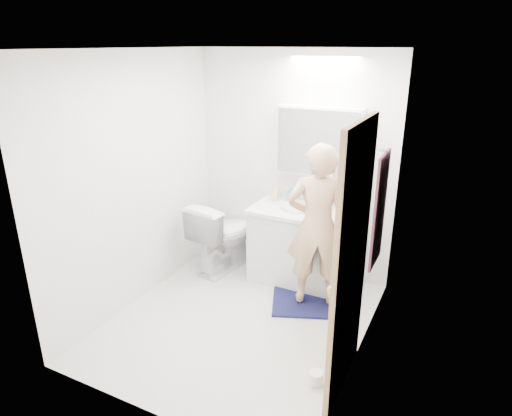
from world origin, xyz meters
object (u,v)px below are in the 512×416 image
Objects in this scene: toothbrush_cup at (325,204)px; toilet_paper_roll at (316,378)px; soap_bottle_a at (275,191)px; vanity_cabinet at (296,247)px; soap_bottle_b at (291,194)px; person at (317,226)px; medicine_cabinet at (319,142)px; toilet at (223,235)px.

toothbrush_cup is 0.83× the size of toilet_paper_roll.
toothbrush_cup is at bearing 1.01° from soap_bottle_a.
toilet_paper_roll is (0.74, -1.42, -0.34)m from vanity_cabinet.
soap_bottle_a is at bearing 123.90° from toilet_paper_roll.
toothbrush_cup is (0.56, 0.01, -0.06)m from soap_bottle_a.
soap_bottle_b is at bearing 10.00° from soap_bottle_a.
vanity_cabinet is at bearing 117.56° from toilet_paper_roll.
vanity_cabinet is at bearing -68.77° from person.
medicine_cabinet is 0.65m from toothbrush_cup.
toilet_paper_roll is (1.06, -1.57, -0.87)m from soap_bottle_a.
soap_bottle_b reaches higher than vanity_cabinet.
soap_bottle_b reaches higher than toilet_paper_roll.
toilet_paper_roll is at bearing -69.52° from medicine_cabinet.
medicine_cabinet is at bearing 110.48° from toilet_paper_roll.
soap_bottle_b reaches higher than toilet.
medicine_cabinet is 0.73m from soap_bottle_a.
vanity_cabinet is at bearing -51.27° from soap_bottle_b.
toothbrush_cup reaches higher than vanity_cabinet.
soap_bottle_a reaches higher than toothbrush_cup.
toilet is 1.29m from person.
soap_bottle_a is at bearing -60.07° from person.
medicine_cabinet reaches higher than toilet_paper_roll.
person is 7.56× the size of soap_bottle_a.
toilet_paper_roll is at bearing -62.44° from vanity_cabinet.
soap_bottle_b is (0.69, 0.30, 0.50)m from toilet.
medicine_cabinet is (0.13, 0.21, 1.11)m from vanity_cabinet.
soap_bottle_a is 2.09m from toilet_paper_roll.
person is 9.33× the size of soap_bottle_b.
vanity_cabinet is at bearing -25.49° from soap_bottle_a.
soap_bottle_b is at bearing 128.73° from vanity_cabinet.
toilet is 1.21m from toothbrush_cup.
toilet_paper_roll is at bearing -56.10° from soap_bottle_a.
person is at bearing -69.70° from medicine_cabinet.
vanity_cabinet is at bearing -122.38° from medicine_cabinet.
soap_bottle_b is (0.17, 0.03, -0.02)m from soap_bottle_a.
person is 1.37m from toilet_paper_roll.
toothbrush_cup is at bearing -23.16° from medicine_cabinet.
toothbrush_cup is 1.85m from toilet_paper_roll.
toothbrush_cup reaches higher than toilet.
toothbrush_cup is (0.39, -0.02, -0.04)m from soap_bottle_b.
soap_bottle_a is at bearing -143.43° from toilet.
person is (0.22, -0.59, -0.66)m from medicine_cabinet.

